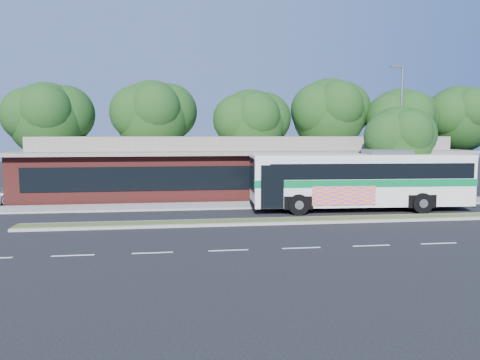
{
  "coord_description": "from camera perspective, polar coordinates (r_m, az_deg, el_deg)",
  "views": [
    {
      "loc": [
        -4.96,
        -23.22,
        4.65
      ],
      "look_at": [
        -1.43,
        3.31,
        2.0
      ],
      "focal_mm": 35.0,
      "sensor_mm": 36.0,
      "label": 1
    }
  ],
  "objects": [
    {
      "name": "ground",
      "position": [
        24.2,
        4.41,
        -5.44
      ],
      "size": [
        120.0,
        120.0,
        0.0
      ],
      "primitive_type": "plane",
      "color": "black",
      "rests_on": "ground"
    },
    {
      "name": "median_strip",
      "position": [
        24.76,
        4.12,
        -5.01
      ],
      "size": [
        26.0,
        1.1,
        0.15
      ],
      "primitive_type": "cube",
      "color": "#415323",
      "rests_on": "ground"
    },
    {
      "name": "sidewalk",
      "position": [
        30.39,
        1.9,
        -3.04
      ],
      "size": [
        44.0,
        2.6,
        0.12
      ],
      "primitive_type": "cube",
      "color": "gray",
      "rests_on": "ground"
    },
    {
      "name": "plaza_building",
      "position": [
        36.64,
        0.21,
        1.71
      ],
      "size": [
        33.2,
        11.2,
        4.45
      ],
      "color": "maroon",
      "rests_on": "ground"
    },
    {
      "name": "lamp_post",
      "position": [
        32.64,
        18.94,
        5.79
      ],
      "size": [
        0.93,
        0.18,
        9.07
      ],
      "color": "slate",
      "rests_on": "ground"
    },
    {
      "name": "tree_bg_a",
      "position": [
        39.57,
        -21.82,
        7.02
      ],
      "size": [
        6.47,
        5.8,
        8.63
      ],
      "color": "black",
      "rests_on": "ground"
    },
    {
      "name": "tree_bg_b",
      "position": [
        39.43,
        -10.01,
        7.74
      ],
      "size": [
        6.69,
        6.0,
        9.0
      ],
      "color": "black",
      "rests_on": "ground"
    },
    {
      "name": "tree_bg_c",
      "position": [
        38.9,
        1.85,
        7.04
      ],
      "size": [
        6.24,
        5.6,
        8.26
      ],
      "color": "black",
      "rests_on": "ground"
    },
    {
      "name": "tree_bg_d",
      "position": [
        41.63,
        11.32,
        7.98
      ],
      "size": [
        6.91,
        6.2,
        9.37
      ],
      "color": "black",
      "rests_on": "ground"
    },
    {
      "name": "tree_bg_e",
      "position": [
        43.0,
        19.35,
        6.79
      ],
      "size": [
        6.47,
        5.8,
        8.5
      ],
      "color": "black",
      "rests_on": "ground"
    },
    {
      "name": "tree_bg_f",
      "position": [
        46.87,
        25.42,
        6.83
      ],
      "size": [
        6.69,
        6.0,
        8.92
      ],
      "color": "black",
      "rests_on": "ground"
    },
    {
      "name": "transit_bus",
      "position": [
        29.3,
        14.55,
        0.42
      ],
      "size": [
        13.38,
        3.58,
        3.72
      ],
      "rotation": [
        0.0,
        0.0,
        -0.05
      ],
      "color": "silver",
      "rests_on": "ground"
    },
    {
      "name": "sidewalk_tree",
      "position": [
        32.04,
        19.16,
        4.8
      ],
      "size": [
        4.81,
        4.31,
        6.4
      ],
      "color": "black",
      "rests_on": "ground"
    }
  ]
}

